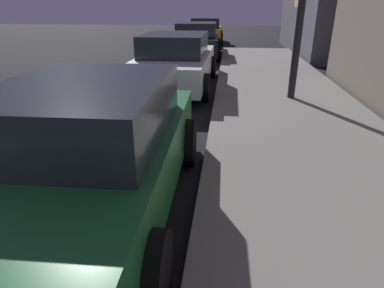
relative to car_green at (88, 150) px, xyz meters
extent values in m
cube|color=#19592D|center=(0.00, -0.02, -0.15)|extent=(1.91, 4.04, 0.64)
cube|color=#1E2328|center=(0.00, 0.05, 0.43)|extent=(1.65, 2.23, 0.56)
cylinder|color=black|center=(-0.95, 1.20, -0.39)|extent=(0.23, 0.66, 0.66)
cylinder|color=black|center=(0.90, 1.24, -0.39)|extent=(0.23, 0.66, 0.66)
cylinder|color=black|center=(0.95, -1.24, -0.39)|extent=(0.23, 0.66, 0.66)
cube|color=silver|center=(0.00, 6.01, -0.15)|extent=(1.85, 4.58, 0.64)
cube|color=#1E2328|center=(0.00, 5.92, 0.43)|extent=(1.61, 2.27, 0.56)
cylinder|color=black|center=(-0.90, 7.44, -0.39)|extent=(0.23, 0.66, 0.66)
cylinder|color=black|center=(0.93, 7.42, -0.39)|extent=(0.23, 0.66, 0.66)
cylinder|color=black|center=(-0.93, 4.61, -0.39)|extent=(0.23, 0.66, 0.66)
cylinder|color=black|center=(0.90, 4.59, -0.39)|extent=(0.23, 0.66, 0.66)
cube|color=black|center=(0.00, 12.00, -0.15)|extent=(2.03, 4.55, 0.64)
cube|color=#1E2328|center=(0.01, 11.86, 0.43)|extent=(1.72, 2.23, 0.56)
cylinder|color=black|center=(-0.99, 13.36, -0.39)|extent=(0.24, 0.67, 0.66)
cylinder|color=black|center=(0.89, 13.43, -0.39)|extent=(0.24, 0.67, 0.66)
cylinder|color=black|center=(-0.89, 10.58, -0.39)|extent=(0.24, 0.67, 0.66)
cylinder|color=black|center=(0.99, 10.65, -0.39)|extent=(0.24, 0.67, 0.66)
cube|color=gold|center=(0.00, 17.52, -0.15)|extent=(1.93, 4.25, 0.64)
cube|color=#1E2328|center=(0.01, 17.33, 0.43)|extent=(1.64, 2.10, 0.56)
cylinder|color=black|center=(-0.95, 18.79, -0.39)|extent=(0.24, 0.67, 0.66)
cylinder|color=black|center=(0.87, 18.85, -0.39)|extent=(0.24, 0.67, 0.66)
cylinder|color=black|center=(-0.87, 16.19, -0.39)|extent=(0.24, 0.67, 0.66)
cylinder|color=black|center=(0.95, 16.25, -0.39)|extent=(0.24, 0.67, 0.66)
camera|label=1|loc=(1.44, -3.02, 1.41)|focal=30.68mm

